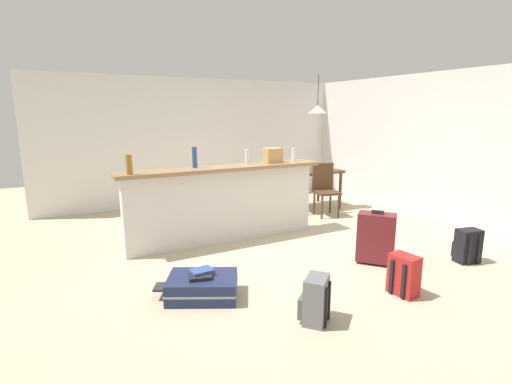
{
  "coord_description": "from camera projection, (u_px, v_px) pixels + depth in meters",
  "views": [
    {
      "loc": [
        -2.82,
        -4.45,
        1.82
      ],
      "look_at": [
        -0.11,
        0.61,
        0.62
      ],
      "focal_mm": 26.76,
      "sensor_mm": 36.0,
      "label": 1
    }
  ],
  "objects": [
    {
      "name": "partition_half_wall",
      "position": [
        225.0,
        206.0,
        5.43
      ],
      "size": [
        2.8,
        0.2,
        1.03
      ],
      "primitive_type": "cube",
      "color": "silver",
      "rests_on": "ground_plane"
    },
    {
      "name": "bottle_white",
      "position": [
        294.0,
        154.0,
        5.91
      ],
      "size": [
        0.06,
        0.06,
        0.21
      ],
      "primitive_type": "cylinder",
      "color": "silver",
      "rests_on": "bar_countertop"
    },
    {
      "name": "suitcase_upright_maroon",
      "position": [
        376.0,
        237.0,
        4.64
      ],
      "size": [
        0.47,
        0.49,
        0.67
      ],
      "color": "maroon",
      "rests_on": "ground_plane"
    },
    {
      "name": "backpack_black",
      "position": [
        467.0,
        246.0,
        4.71
      ],
      "size": [
        0.31,
        0.29,
        0.42
      ],
      "color": "black",
      "rests_on": "ground_plane"
    },
    {
      "name": "pendant_lamp",
      "position": [
        318.0,
        109.0,
        7.07
      ],
      "size": [
        0.34,
        0.34,
        0.74
      ],
      "color": "black"
    },
    {
      "name": "wall_right",
      "position": [
        417.0,
        145.0,
        6.93
      ],
      "size": [
        0.1,
        6.0,
        2.5
      ],
      "primitive_type": "cube",
      "color": "silver",
      "rests_on": "ground_plane"
    },
    {
      "name": "backpack_red",
      "position": [
        404.0,
        275.0,
        3.87
      ],
      "size": [
        0.27,
        0.3,
        0.42
      ],
      "color": "red",
      "rests_on": "ground_plane"
    },
    {
      "name": "grocery_bag",
      "position": [
        273.0,
        155.0,
        5.7
      ],
      "size": [
        0.26,
        0.18,
        0.22
      ],
      "primitive_type": "cube",
      "color": "tan",
      "rests_on": "bar_countertop"
    },
    {
      "name": "suitcase_flat_navy",
      "position": [
        202.0,
        287.0,
        3.82
      ],
      "size": [
        0.89,
        0.75,
        0.22
      ],
      "color": "#1E284C",
      "rests_on": "ground_plane"
    },
    {
      "name": "dining_table",
      "position": [
        309.0,
        175.0,
        7.33
      ],
      "size": [
        1.1,
        0.8,
        0.74
      ],
      "color": "#4C331E",
      "rests_on": "ground_plane"
    },
    {
      "name": "bottle_amber",
      "position": [
        129.0,
        165.0,
        4.63
      ],
      "size": [
        0.07,
        0.07,
        0.24
      ],
      "primitive_type": "cylinder",
      "color": "#9E661E",
      "rests_on": "bar_countertop"
    },
    {
      "name": "bar_countertop",
      "position": [
        224.0,
        168.0,
        5.32
      ],
      "size": [
        2.96,
        0.4,
        0.05
      ],
      "primitive_type": "cube",
      "color": "#93704C",
      "rests_on": "partition_half_wall"
    },
    {
      "name": "wall_back",
      "position": [
        205.0,
        141.0,
        7.89
      ],
      "size": [
        6.6,
        0.1,
        2.5
      ],
      "primitive_type": "cube",
      "color": "silver",
      "rests_on": "ground_plane"
    },
    {
      "name": "ground_plane",
      "position": [
        283.0,
        243.0,
        5.52
      ],
      "size": [
        13.0,
        13.0,
        0.05
      ],
      "primitive_type": "cube",
      "color": "#BCAD8E"
    },
    {
      "name": "bottle_blue",
      "position": [
        195.0,
        157.0,
        5.18
      ],
      "size": [
        0.07,
        0.07,
        0.29
      ],
      "primitive_type": "cylinder",
      "color": "#284C89",
      "rests_on": "bar_countertop"
    },
    {
      "name": "backpack_grey",
      "position": [
        315.0,
        300.0,
        3.36
      ],
      "size": [
        0.34,
        0.34,
        0.42
      ],
      "color": "slate",
      "rests_on": "ground_plane"
    },
    {
      "name": "dining_chair_near_partition",
      "position": [
        325.0,
        187.0,
        6.83
      ],
      "size": [
        0.48,
        0.48,
        0.93
      ],
      "color": "#4C331E",
      "rests_on": "ground_plane"
    },
    {
      "name": "book_stack",
      "position": [
        201.0,
        274.0,
        3.78
      ],
      "size": [
        0.28,
        0.26,
        0.06
      ],
      "color": "black",
      "rests_on": "suitcase_flat_navy"
    },
    {
      "name": "bottle_clear",
      "position": [
        247.0,
        157.0,
        5.56
      ],
      "size": [
        0.06,
        0.06,
        0.22
      ],
      "primitive_type": "cylinder",
      "color": "silver",
      "rests_on": "bar_countertop"
    }
  ]
}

